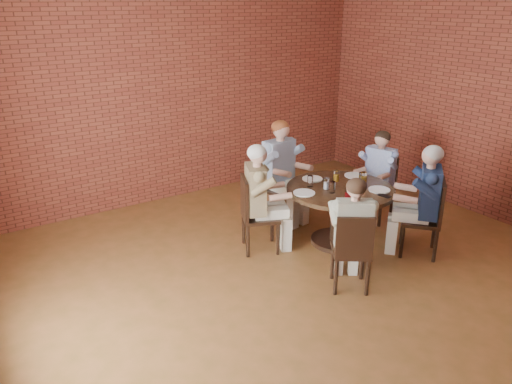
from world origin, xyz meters
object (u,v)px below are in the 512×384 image
dining_table (339,204)px  smartphone (384,196)px  diner_a (378,177)px  diner_d (352,234)px  diner_e (423,201)px  chair_c (253,211)px  chair_e (429,215)px  diner_b (282,171)px  chair_b (277,182)px  chair_d (352,249)px  chair_a (379,185)px  diner_c (260,199)px

dining_table → smartphone: size_ratio=8.40×
smartphone → diner_a: bearing=38.4°
diner_d → smartphone: bearing=-121.7°
dining_table → diner_a: bearing=15.2°
diner_d → diner_e: 1.24m
chair_c → diner_d: (0.38, -1.29, 0.11)m
diner_a → chair_e: (-0.24, -1.06, -0.12)m
diner_a → diner_b: 1.31m
chair_b → diner_d: bearing=-110.6°
chair_e → smartphone: 0.60m
diner_e → chair_c: bearing=-76.7°
chair_b → chair_e: 2.09m
diner_b → chair_c: bearing=-153.4°
chair_e → smartphone: size_ratio=6.09×
diner_b → dining_table: bearing=-90.0°
diner_a → chair_c: 1.93m
smartphone → diner_d: bearing=-165.9°
chair_c → diner_d: 1.35m
diner_a → chair_d: diner_a is taller
diner_e → chair_e: bearing=90.0°
diner_a → chair_c: size_ratio=1.35×
chair_b → chair_a: bearing=-43.5°
diner_c → chair_e: size_ratio=1.41×
diner_a → chair_d: bearing=-68.9°
chair_d → chair_e: size_ratio=0.94×
diner_a → diner_d: bearing=-69.6°
chair_b → diner_e: diner_e is taller
chair_c → chair_b: bearing=-27.1°
chair_a → diner_b: (-1.14, 0.74, 0.21)m
smartphone → chair_b: bearing=94.8°
dining_table → diner_c: diner_c is taller
diner_a → chair_d: (-1.58, -1.16, -0.14)m
chair_a → diner_a: bearing=-90.0°
chair_b → diner_b: size_ratio=0.70×
chair_b → smartphone: 1.66m
diner_a → diner_e: (-0.30, -0.99, 0.05)m
diner_c → diner_d: (0.30, -1.25, -0.04)m
chair_b → chair_d: chair_b is taller
diner_b → diner_c: 0.98m
diner_e → diner_d: bearing=-35.6°
dining_table → diner_b: bearing=97.4°
diner_c → chair_d: bearing=-144.7°
chair_b → chair_d: bearing=-111.4°
chair_a → chair_b: (-1.15, 0.84, 0.03)m
dining_table → chair_d: chair_d is taller
chair_e → diner_e: bearing=-90.0°
dining_table → diner_e: bearing=-49.6°
dining_table → diner_a: size_ratio=1.04×
diner_d → chair_e: diner_d is taller
dining_table → diner_c: (-0.90, 0.41, 0.14)m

